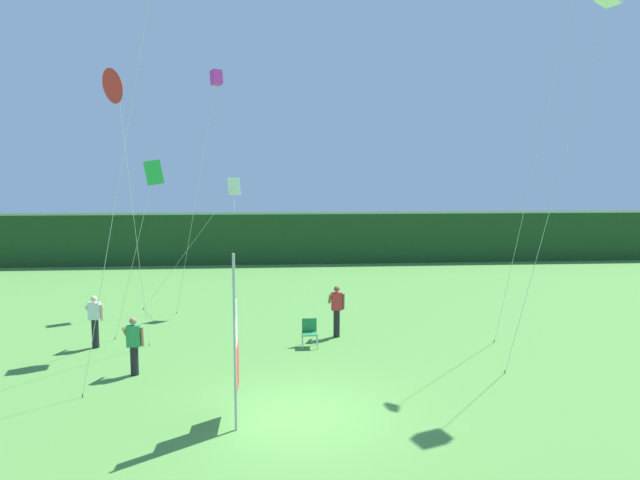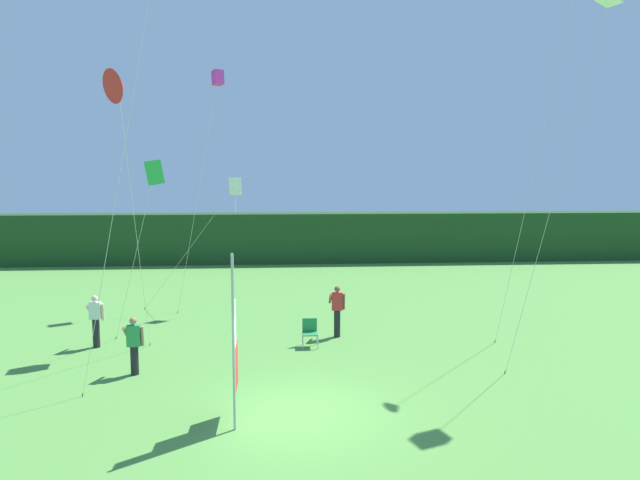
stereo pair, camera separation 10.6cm
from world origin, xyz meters
TOP-DOWN VIEW (x-y plane):
  - ground_plane at (0.00, 0.00)m, footprint 120.00×120.00m
  - distant_treeline at (0.00, 24.14)m, footprint 80.00×2.40m
  - banner_flag at (-1.39, -0.46)m, footprint 0.06×1.03m
  - person_near_banner at (1.57, 6.25)m, footprint 0.55×0.48m
  - person_mid_field at (-6.33, 5.63)m, footprint 0.55×0.48m
  - person_far_left at (-4.44, 2.94)m, footprint 0.55×0.48m
  - folding_chair at (0.58, 5.25)m, footprint 0.51×0.51m
  - kite_red_delta_0 at (-4.70, 3.29)m, footprint 1.04×2.96m
  - kite_magenta_box_1 at (-3.02, 12.65)m, footprint 1.85×2.86m
  - kite_green_box_4 at (-4.39, 5.91)m, footprint 1.98×0.98m
  - kite_white_diamond_6 at (-2.43, 10.86)m, footprint 4.13×0.29m

SIDE VIEW (x-z plane):
  - ground_plane at x=0.00m, z-range 0.00..0.00m
  - folding_chair at x=0.58m, z-range 0.07..0.96m
  - person_far_left at x=-4.44m, z-range 0.05..1.69m
  - person_mid_field at x=-6.33m, z-range 0.06..1.76m
  - person_near_banner at x=1.57m, z-range 0.06..1.84m
  - distant_treeline at x=0.00m, z-range 0.00..3.22m
  - banner_flag at x=-1.39m, z-range -0.08..3.79m
  - kite_white_diamond_6 at x=-2.43m, z-range 2.04..7.52m
  - kite_green_box_4 at x=-4.39m, z-range 2.59..8.65m
  - kite_red_delta_0 at x=-4.70m, z-range 3.70..12.13m
  - kite_magenta_box_1 at x=-3.02m, z-range 4.67..14.82m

